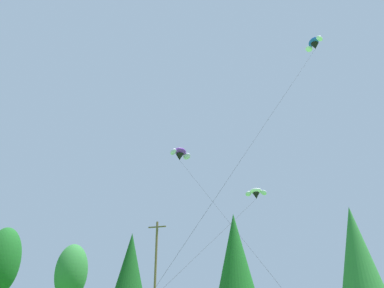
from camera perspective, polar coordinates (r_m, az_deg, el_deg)
The scene contains 9 objects.
treeline_tree_a at distance 63.80m, azimuth -28.08°, elevation -16.16°, with size 5.25×5.25×12.79m.
treeline_tree_b at distance 55.07m, azimuth -18.72°, elevation -18.84°, with size 4.39×4.39×9.59m.
treeline_tree_c at distance 50.21m, azimuth -9.81°, elevation -18.31°, with size 3.94×3.94×10.65m.
treeline_tree_d at distance 44.51m, azimuth 6.87°, elevation -16.64°, with size 4.25×4.25×12.04m.
treeline_tree_e at distance 44.53m, azimuth 24.72°, elevation -14.72°, with size 4.25×4.25×12.04m.
utility_pole at distance 42.07m, azimuth -5.83°, elevation -18.98°, with size 2.20×0.26×10.61m.
parafoil_kite_high_white at distance 41.49m, azimuth 10.17°, elevation -7.75°, with size 3.82×22.34×12.34m.
parafoil_kite_mid_purple at distance 41.33m, azimuth -1.92°, elevation -1.63°, with size 13.54×14.01×16.88m.
parafoil_kite_far_blue_white at distance 38.99m, azimuth 18.92°, elevation 14.86°, with size 11.88×14.56×24.64m.
Camera 1 is at (5.08, 2.75, 1.98)m, focal length 33.40 mm.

